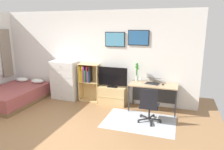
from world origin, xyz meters
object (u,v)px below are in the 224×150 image
office_chair (149,105)px  bamboo_vase (137,72)px  bed (14,95)px  wine_glass (140,79)px  bookshelf (88,79)px  laptop (153,81)px  computer_mouse (163,84)px  television (112,77)px  desk (154,88)px  tv_stand (113,95)px  dresser (65,80)px

office_chair → bamboo_vase: (-0.51, 0.98, 0.54)m
bed → wine_glass: size_ratio=11.11×
bamboo_vase → wine_glass: bamboo_vase is taller
bed → bookshelf: 2.27m
laptop → computer_mouse: (0.27, -0.10, -0.05)m
bed → bamboo_vase: (3.55, 0.88, 0.77)m
bamboo_vase → television: bearing=-171.0°
television → laptop: size_ratio=2.00×
television → office_chair: size_ratio=1.01×
computer_mouse → desk: bearing=162.8°
bed → tv_stand: bed is taller
computer_mouse → wine_glass: (-0.59, -0.03, 0.12)m
dresser → office_chair: bearing=-17.7°
bed → office_chair: 4.07m
bookshelf → desk: size_ratio=0.91×
dresser → desk: dresser is taller
bed → laptop: bearing=10.5°
desk → television: bearing=179.9°
television → bamboo_vase: 0.72m
bamboo_vase → bookshelf: bearing=-178.6°
bed → laptop: size_ratio=4.59×
bed → television: 3.03m
computer_mouse → bamboo_vase: size_ratio=0.20×
office_chair → wine_glass: size_ratio=4.78×
bed → television: television is taller
bookshelf → office_chair: 2.24m
bookshelf → bamboo_vase: bamboo_vase is taller
television → wine_glass: bearing=-7.1°
bed → bookshelf: (2.05, 0.84, 0.47)m
office_chair → desk: bearing=90.3°
dresser → tv_stand: (1.57, 0.02, -0.34)m
tv_stand → office_chair: 1.51m
dresser → office_chair: dresser is taller
dresser → laptop: size_ratio=2.77×
bed → bookshelf: bearing=21.6°
bamboo_vase → wine_glass: 0.28m
laptop → wine_glass: size_ratio=2.42×
television → bamboo_vase: bamboo_vase is taller
television → dresser: bearing=179.7°
bed → desk: bearing=10.1°
television → wine_glass: television is taller
office_chair → laptop: bearing=91.8°
television → bookshelf: bearing=175.0°
bamboo_vase → bed: bearing=-166.1°
bookshelf → computer_mouse: bookshelf is taller
laptop → wine_glass: (-0.33, -0.13, 0.07)m
bed → laptop: 4.14m
office_chair → wine_glass: 0.95m
television → computer_mouse: television is taller
tv_stand → computer_mouse: 1.51m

